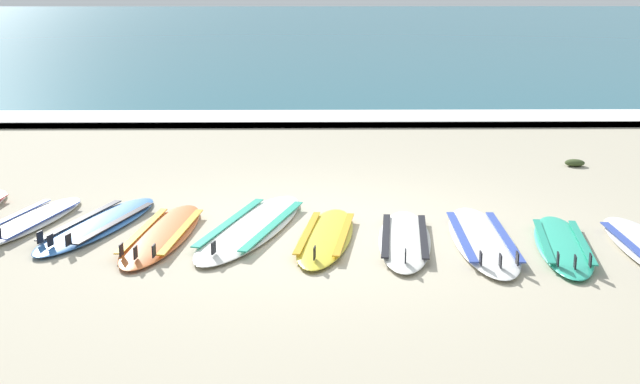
{
  "coord_description": "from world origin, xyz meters",
  "views": [
    {
      "loc": [
        -0.17,
        -7.99,
        2.42
      ],
      "look_at": [
        -0.06,
        0.51,
        0.25
      ],
      "focal_mm": 46.99,
      "sensor_mm": 36.0,
      "label": 1
    }
  ],
  "objects": [
    {
      "name": "wave_foam_strip",
      "position": [
        0.0,
        6.44,
        0.06
      ],
      "size": [
        80.0,
        1.28,
        0.11
      ],
      "primitive_type": "cube",
      "color": "white",
      "rests_on": "ground"
    },
    {
      "name": "ground_plane",
      "position": [
        0.0,
        0.0,
        0.0
      ],
      "size": [
        80.0,
        80.0,
        0.0
      ],
      "primitive_type": "plane",
      "color": "#B7AD93"
    },
    {
      "name": "sea",
      "position": [
        0.0,
        35.8,
        0.05
      ],
      "size": [
        80.0,
        60.0,
        0.1
      ],
      "primitive_type": "cube",
      "color": "#23667A",
      "rests_on": "ground"
    },
    {
      "name": "surfboard_1",
      "position": [
        -3.02,
        0.18,
        0.04
      ],
      "size": [
        0.94,
        2.03,
        0.18
      ],
      "color": "silver",
      "rests_on": "ground"
    },
    {
      "name": "seaweed_clump_near_shoreline",
      "position": [
        3.37,
        2.83,
        0.05
      ],
      "size": [
        0.26,
        0.21,
        0.09
      ],
      "primitive_type": "ellipsoid",
      "color": "#384723",
      "rests_on": "ground"
    },
    {
      "name": "surfboard_5",
      "position": [
        -0.02,
        -0.37,
        0.04
      ],
      "size": [
        0.77,
        2.0,
        0.18
      ],
      "color": "yellow",
      "rests_on": "ground"
    },
    {
      "name": "surfboard_7",
      "position": [
        1.46,
        -0.48,
        0.04
      ],
      "size": [
        0.64,
        2.26,
        0.18
      ],
      "color": "white",
      "rests_on": "ground"
    },
    {
      "name": "surfboard_4",
      "position": [
        -0.74,
        -0.03,
        0.04
      ],
      "size": [
        1.3,
        2.58,
        0.18
      ],
      "color": "silver",
      "rests_on": "ground"
    },
    {
      "name": "surfboard_2",
      "position": [
        -2.28,
        0.07,
        0.04
      ],
      "size": [
        1.12,
        2.21,
        0.18
      ],
      "color": "#3875CC",
      "rests_on": "ground"
    },
    {
      "name": "surfboard_3",
      "position": [
        -1.59,
        -0.27,
        0.04
      ],
      "size": [
        0.76,
        2.16,
        0.18
      ],
      "color": "orange",
      "rests_on": "ground"
    },
    {
      "name": "surfboard_8",
      "position": [
        2.17,
        -0.66,
        0.04
      ],
      "size": [
        0.78,
        1.98,
        0.18
      ],
      "color": "#2DB793",
      "rests_on": "ground"
    },
    {
      "name": "surfboard_6",
      "position": [
        0.73,
        -0.46,
        0.04
      ],
      "size": [
        0.69,
        2.0,
        0.18
      ],
      "color": "silver",
      "rests_on": "ground"
    }
  ]
}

